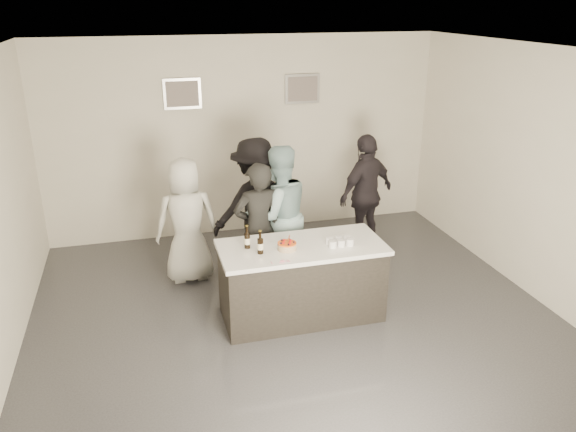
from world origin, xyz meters
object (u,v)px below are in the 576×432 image
Objects in this scene: bar_counter at (301,281)px; beer_bottle_a at (247,237)px; person_guest_back at (256,206)px; person_guest_right at (366,194)px; person_guest_left at (187,221)px; person_main_blue at (278,215)px; cake at (287,246)px; person_main_black at (258,229)px; beer_bottle_b at (260,242)px.

beer_bottle_a is (-0.60, 0.09, 0.58)m from bar_counter.
person_guest_right is at bearing 175.21° from person_guest_back.
person_main_blue is at bearing 160.79° from person_guest_left.
cake is 0.12× the size of person_guest_back.
person_guest_left is at bearing -19.93° from person_guest_right.
cake is 1.66m from person_guest_left.
person_guest_right is at bearing 35.74° from beer_bottle_a.
person_main_blue is (0.31, 0.23, 0.06)m from person_main_black.
cake is 0.81× the size of beer_bottle_b.
beer_bottle_b is at bearing 14.71° from person_guest_right.
person_guest_back reaches higher than person_guest_left.
bar_counter is 0.89m from person_main_black.
person_main_blue is 1.00× the size of person_guest_back.
person_guest_right is at bearing 47.36° from bar_counter.
beer_bottle_b is at bearing -58.18° from beer_bottle_a.
person_guest_back is at bearing -106.31° from person_main_black.
beer_bottle_b is 0.14× the size of person_main_blue.
beer_bottle_a and beer_bottle_b have the same top height.
person_guest_right reaches higher than person_guest_left.
bar_counter is at bearing 21.65° from person_guest_right.
beer_bottle_b is 1.53m from person_guest_left.
person_guest_back is (-1.65, -0.18, 0.04)m from person_guest_right.
person_guest_right is 1.66m from person_guest_back.
beer_bottle_a is 0.15× the size of person_main_black.
bar_counter is 1.02× the size of person_main_blue.
cake is 0.13× the size of person_guest_left.
person_guest_right is (1.91, 1.63, -0.16)m from beer_bottle_b.
person_guest_left is at bearing 114.79° from beer_bottle_a.
person_main_black is 1.95m from person_guest_right.
person_main_black reaches higher than beer_bottle_b.
bar_counter is 2.14m from person_guest_right.
person_guest_back is at bearing 99.55° from bar_counter.
person_guest_back reaches higher than bar_counter.
person_guest_left reaches higher than beer_bottle_b.
person_guest_right is (2.02, 1.46, -0.16)m from beer_bottle_a.
beer_bottle_a is at bearing 121.82° from beer_bottle_b.
person_main_blue is 1.57m from person_guest_right.
beer_bottle_b is 1.14m from person_main_blue.
cake is 2.27m from person_guest_right.
beer_bottle_b is 1.47m from person_guest_back.
beer_bottle_b is 0.16× the size of person_guest_left.
bar_counter is 1.13× the size of person_guest_left.
beer_bottle_a is 1.33m from person_guest_back.
cake is 1.02m from person_main_blue.
person_guest_left is (-0.81, 0.57, -0.02)m from person_main_black.
person_guest_right is at bearing -176.82° from person_guest_left.
beer_bottle_a is 0.21m from beer_bottle_b.
person_main_black is at bearing 68.71° from person_guest_back.
beer_bottle_b is at bearing 54.14° from person_main_blue.
person_guest_right is (1.42, 1.54, 0.42)m from bar_counter.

